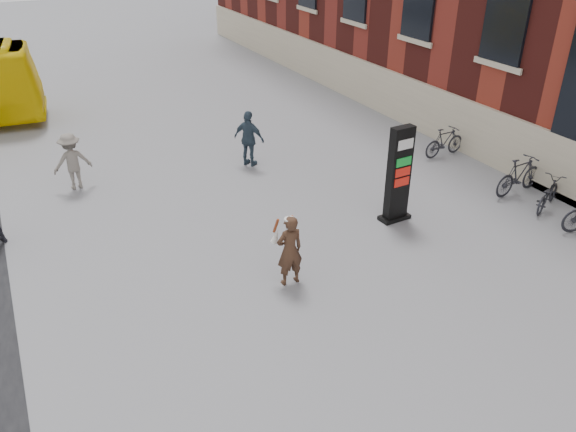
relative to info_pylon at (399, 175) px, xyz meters
name	(u,v)px	position (x,y,z in m)	size (l,w,h in m)	color
ground	(281,309)	(-4.46, -2.07, -1.31)	(100.00, 100.00, 0.00)	#9E9EA3
info_pylon	(399,175)	(0.00, 0.00, 0.00)	(0.85, 0.45, 2.62)	black
woman	(289,249)	(-3.86, -1.29, -0.44)	(0.64, 0.57, 1.69)	#342017
pedestrian_b	(72,161)	(-7.29, 5.95, -0.45)	(1.10, 0.63, 1.71)	gray
pedestrian_c	(249,139)	(-1.99, 5.11, -0.40)	(1.06, 0.44, 1.81)	#304151
bike_4	(548,194)	(4.14, -1.41, -0.88)	(0.57, 1.63, 0.86)	#24252B
bike_5	(519,175)	(4.14, -0.36, -0.75)	(0.53, 1.86, 1.12)	#24252B
bike_7	(445,142)	(4.14, 2.83, -0.81)	(0.46, 1.64, 0.99)	#24252B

